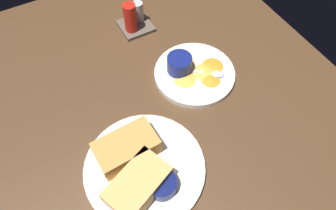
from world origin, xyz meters
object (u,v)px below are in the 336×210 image
object	(u,v)px
plate_sandwich_main	(145,168)
sandwich_half_far	(138,185)
spoon_by_gravy_ramekin	(212,74)
condiment_caddy	(134,19)
ramekin_dark_sauce	(162,184)
plate_chips_companion	(194,74)
sandwich_half_near	(127,148)
spoon_by_dark_ramekin	(152,165)
ramekin_light_gravy	(179,64)

from	to	relation	value
plate_sandwich_main	sandwich_half_far	world-z (taller)	sandwich_half_far
spoon_by_gravy_ramekin	condiment_caddy	size ratio (longest dim) A/B	0.90
ramekin_dark_sauce	plate_chips_companion	xyz separation A→B (cm)	(21.74, 22.74, -2.55)
sandwich_half_near	ramekin_dark_sauce	world-z (taller)	sandwich_half_near
plate_sandwich_main	plate_chips_companion	world-z (taller)	same
plate_sandwich_main	condiment_caddy	bearing A→B (deg)	67.51
spoon_by_gravy_ramekin	plate_chips_companion	bearing A→B (deg)	140.68
plate_chips_companion	spoon_by_dark_ramekin	bearing A→B (deg)	-140.38
sandwich_half_far	ramekin_dark_sauce	bearing A→B (deg)	-23.78
sandwich_half_far	spoon_by_gravy_ramekin	distance (cm)	34.67
ramekin_dark_sauce	plate_chips_companion	bearing A→B (deg)	46.29
ramekin_light_gravy	condiment_caddy	bearing A→B (deg)	97.59
sandwich_half_near	sandwich_half_far	distance (cm)	8.53
condiment_caddy	ramekin_light_gravy	bearing A→B (deg)	-82.41
ramekin_light_gravy	spoon_by_gravy_ramekin	distance (cm)	8.90
sandwich_half_far	sandwich_half_near	bearing A→B (deg)	80.74
sandwich_half_near	ramekin_light_gravy	xyz separation A→B (cm)	(21.53, 15.05, -0.05)
plate_chips_companion	sandwich_half_near	bearing A→B (deg)	-153.26
sandwich_half_near	plate_sandwich_main	bearing A→B (deg)	-69.26
plate_chips_companion	plate_sandwich_main	bearing A→B (deg)	-143.39
condiment_caddy	plate_chips_companion	bearing A→B (deg)	-75.95
sandwich_half_near	plate_chips_companion	size ratio (longest dim) A/B	0.65
spoon_by_dark_ramekin	ramekin_light_gravy	bearing A→B (deg)	48.12
ramekin_light_gravy	spoon_by_dark_ramekin	bearing A→B (deg)	-131.88
spoon_by_dark_ramekin	ramekin_light_gravy	world-z (taller)	ramekin_light_gravy
plate_sandwich_main	sandwich_half_near	xyz separation A→B (cm)	(-1.74, 4.60, 3.20)
sandwich_half_near	ramekin_light_gravy	world-z (taller)	sandwich_half_near
plate_sandwich_main	ramekin_light_gravy	xyz separation A→B (cm)	(19.78, 19.66, 3.15)
sandwich_half_near	ramekin_dark_sauce	xyz separation A→B (cm)	(2.93, -10.31, -0.65)
spoon_by_dark_ramekin	plate_chips_companion	bearing A→B (deg)	39.62
plate_chips_companion	ramekin_light_gravy	xyz separation A→B (cm)	(-3.15, 2.62, 3.15)
plate_sandwich_main	ramekin_dark_sauce	bearing A→B (deg)	-78.26
ramekin_light_gravy	condiment_caddy	size ratio (longest dim) A/B	0.67
spoon_by_dark_ramekin	condiment_caddy	distance (cm)	44.30
sandwich_half_far	spoon_by_dark_ramekin	size ratio (longest dim) A/B	1.50
sandwich_half_far	plate_chips_companion	size ratio (longest dim) A/B	0.71
spoon_by_dark_ramekin	ramekin_light_gravy	size ratio (longest dim) A/B	1.55
spoon_by_dark_ramekin	ramekin_light_gravy	distance (cm)	27.29
ramekin_dark_sauce	condiment_caddy	world-z (taller)	condiment_caddy
ramekin_light_gravy	plate_chips_companion	bearing A→B (deg)	-39.81
sandwich_half_near	sandwich_half_far	bearing A→B (deg)	-99.26
ramekin_dark_sauce	condiment_caddy	bearing A→B (deg)	71.33
condiment_caddy	sandwich_half_near	bearing A→B (deg)	-117.23
spoon_by_gravy_ramekin	spoon_by_dark_ramekin	bearing A→B (deg)	-149.34
plate_sandwich_main	spoon_by_dark_ramekin	bearing A→B (deg)	-20.66
ramekin_light_gravy	sandwich_half_near	bearing A→B (deg)	-145.04
ramekin_dark_sauce	spoon_by_dark_ramekin	xyz separation A→B (cm)	(0.43, 5.10, -1.39)
ramekin_light_gravy	spoon_by_gravy_ramekin	size ratio (longest dim) A/B	0.75
ramekin_dark_sauce	ramekin_light_gravy	world-z (taller)	ramekin_light_gravy
spoon_by_gravy_ramekin	condiment_caddy	distance (cm)	28.48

